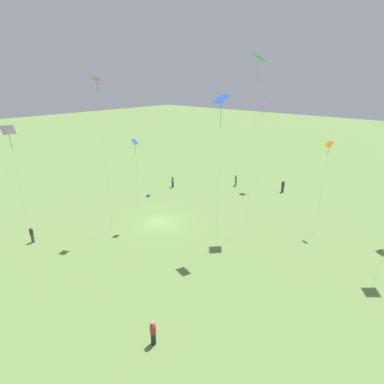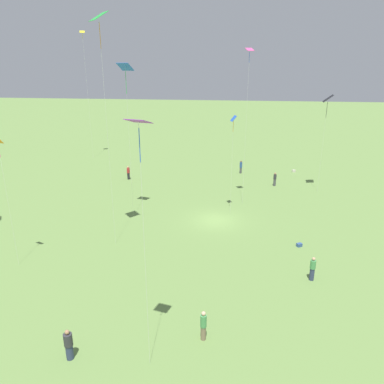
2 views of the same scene
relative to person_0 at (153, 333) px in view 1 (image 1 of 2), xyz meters
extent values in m
plane|color=#6B8E47|center=(-12.01, -12.15, -0.89)|extent=(240.00, 240.00, 0.00)
cylinder|color=#232328|center=(0.00, 0.00, -0.45)|extent=(0.40, 0.40, 0.88)
cylinder|color=#B72D2D|center=(0.00, 0.00, 0.32)|extent=(0.47, 0.47, 0.66)
sphere|color=tan|center=(0.00, 0.00, 0.77)|extent=(0.24, 0.24, 0.24)
cylinder|color=#333D5B|center=(-30.81, -5.87, -0.47)|extent=(0.42, 0.42, 0.84)
cylinder|color=#333338|center=(-30.81, -5.87, 0.29)|extent=(0.49, 0.49, 0.69)
sphere|color=#A87A56|center=(-30.81, -5.87, 0.76)|extent=(0.24, 0.24, 0.24)
cylinder|color=#4C4C51|center=(-0.39, -18.71, -0.45)|extent=(0.44, 0.44, 0.88)
cylinder|color=#333338|center=(-0.39, -18.71, 0.28)|extent=(0.51, 0.51, 0.58)
sphere|color=#A87A56|center=(-0.39, -18.71, 0.69)|extent=(0.24, 0.24, 0.24)
cylinder|color=#333D5B|center=(-21.64, -19.55, -0.43)|extent=(0.35, 0.35, 0.92)
cylinder|color=#4C9956|center=(-21.64, -19.55, 0.34)|extent=(0.41, 0.41, 0.63)
sphere|color=tan|center=(-21.64, -19.55, 0.78)|extent=(0.24, 0.24, 0.24)
cylinder|color=#847056|center=(-28.53, -12.57, -0.47)|extent=(0.40, 0.40, 0.85)
cylinder|color=#4C9956|center=(-28.53, -12.57, 0.32)|extent=(0.48, 0.48, 0.72)
sphere|color=beige|center=(-28.53, -12.57, 0.80)|extent=(0.24, 0.24, 0.24)
cube|color=blue|center=(-10.17, -13.52, 8.68)|extent=(0.78, 0.64, 0.52)
cylinder|color=orange|center=(-10.17, -13.52, 7.96)|extent=(0.04, 0.04, 1.04)
cylinder|color=silver|center=(-10.17, -13.52, 3.90)|extent=(0.01, 0.01, 9.57)
cube|color=black|center=(-1.83, -23.61, 9.86)|extent=(1.37, 1.15, 0.80)
cylinder|color=black|center=(-1.83, -23.61, 8.63)|extent=(0.04, 0.04, 1.69)
cylinder|color=silver|center=(-1.83, -23.61, 4.48)|extent=(0.01, 0.01, 10.75)
cube|color=green|center=(-17.93, -4.08, 16.63)|extent=(1.65, 1.63, 0.66)
cylinder|color=orange|center=(-17.93, -4.08, 15.39)|extent=(0.04, 0.04, 1.74)
cylinder|color=silver|center=(-17.93, -4.08, 7.87)|extent=(0.01, 0.01, 17.52)
cube|color=#E54C99|center=(-7.22, -14.76, 14.76)|extent=(0.90, 0.92, 0.30)
cylinder|color=blue|center=(-7.22, -14.76, 14.06)|extent=(0.04, 0.04, 0.96)
cylinder|color=silver|center=(-7.22, -14.76, 6.93)|extent=(0.01, 0.01, 15.65)
cube|color=orange|center=(-22.19, 2.13, 8.67)|extent=(0.66, 0.79, 0.54)
cylinder|color=#E54C99|center=(-22.19, 2.13, 7.96)|extent=(0.04, 0.04, 1.02)
cylinder|color=silver|center=(-22.19, 2.13, 3.89)|extent=(0.01, 0.01, 9.56)
cube|color=purple|center=(-30.62, -10.03, 11.38)|extent=(1.07, 1.09, 0.27)
cylinder|color=blue|center=(-30.62, -10.03, 10.40)|extent=(0.04, 0.04, 1.43)
cylinder|color=silver|center=(-30.62, -10.03, 5.25)|extent=(0.01, 0.01, 12.27)
cube|color=blue|center=(-12.00, -3.98, 13.23)|extent=(1.32, 1.45, 0.67)
cylinder|color=green|center=(-12.00, -3.98, 11.90)|extent=(0.04, 0.04, 1.94)
cylinder|color=silver|center=(-12.00, -3.98, 6.17)|extent=(0.01, 0.01, 14.12)
cube|color=#33518C|center=(-16.57, -19.44, -0.75)|extent=(0.48, 0.52, 0.28)
camera|label=1|loc=(9.19, 11.20, 14.79)|focal=28.00mm
camera|label=2|loc=(-45.36, -14.06, 13.64)|focal=35.00mm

